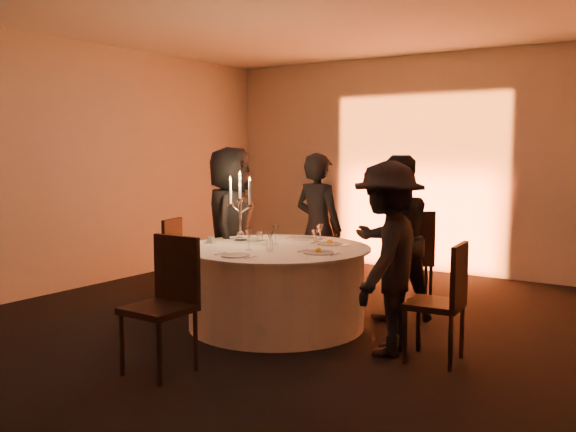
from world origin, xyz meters
The scene contains 30 objects.
floor centered at (0.00, 0.00, 0.00)m, with size 7.00×7.00×0.00m, color black.
ceiling centered at (0.00, 0.00, 3.00)m, with size 7.00×7.00×0.00m, color white.
wall_back centered at (0.00, 3.50, 1.50)m, with size 7.00×7.00×0.00m, color beige.
wall_left centered at (-3.00, 0.00, 1.50)m, with size 7.00×7.00×0.00m, color beige.
uplighter_fixture centered at (0.00, 3.20, 0.05)m, with size 0.25×0.12×0.10m, color black.
banquet_table centered at (0.00, 0.00, 0.38)m, with size 1.80×1.80×0.77m.
chair_left centered at (-1.57, 0.35, 0.51)m, with size 0.48×0.48×0.91m.
chair_back_left centered at (-0.26, 1.43, 0.49)m, with size 0.44×0.44×0.88m.
chair_back_right centered at (0.81, 1.34, 0.60)m, with size 0.63×0.63×1.06m.
chair_right centered at (1.72, -0.14, 0.54)m, with size 0.46×0.46×0.97m.
chair_front centered at (0.01, -1.49, 0.59)m, with size 0.46×0.46×1.04m.
guest_left centered at (-0.94, 0.47, 0.86)m, with size 0.84×0.55×1.72m, color black.
guest_back_left centered at (-0.15, 1.03, 0.83)m, with size 0.60×0.40×1.66m, color black.
guest_back_right centered at (0.84, 0.85, 0.82)m, with size 0.80×0.62×1.64m, color black.
guest_right centered at (1.24, -0.16, 0.80)m, with size 1.04×0.60×1.61m, color black.
plate_left centered at (-0.51, 0.20, 0.78)m, with size 0.36×0.26×0.01m.
plate_back_left centered at (-0.06, 0.59, 0.78)m, with size 0.36×0.26×0.01m.
plate_back_right centered at (0.35, 0.41, 0.79)m, with size 0.35×0.24×0.08m.
plate_right centered at (0.53, -0.10, 0.79)m, with size 0.36×0.27×0.08m.
plate_front centered at (0.01, -0.64, 0.78)m, with size 0.36×0.25×0.01m.
coffee_cup centered at (-0.69, -0.16, 0.80)m, with size 0.11×0.11×0.07m.
candelabra centered at (-0.48, 0.06, 1.02)m, with size 0.30×0.14×0.72m.
wine_glass_a centered at (0.12, -0.28, 0.91)m, with size 0.07×0.07×0.19m.
wine_glass_b centered at (-0.11, -0.29, 0.91)m, with size 0.07×0.07×0.19m.
wine_glass_c centered at (0.24, 0.43, 0.91)m, with size 0.07×0.07×0.19m.
wine_glass_d centered at (0.41, 0.03, 0.91)m, with size 0.07×0.07×0.19m.
wine_glass_e centered at (-0.11, 0.15, 0.91)m, with size 0.07×0.07×0.19m.
wine_glass_f centered at (0.28, 0.34, 0.91)m, with size 0.07×0.07×0.19m.
tumbler_a centered at (0.03, -0.16, 0.82)m, with size 0.07×0.07×0.09m, color silver.
tumbler_b centered at (-0.40, 0.27, 0.82)m, with size 0.07×0.07×0.09m, color silver.
Camera 1 is at (3.45, -4.98, 1.70)m, focal length 40.00 mm.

